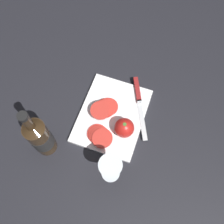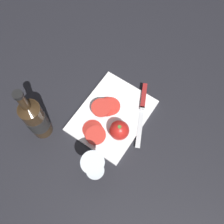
{
  "view_description": "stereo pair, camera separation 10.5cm",
  "coord_description": "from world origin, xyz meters",
  "px_view_note": "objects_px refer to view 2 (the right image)",
  "views": [
    {
      "loc": [
        -0.33,
        -0.17,
        1.01
      ],
      "look_at": [
        0.05,
        -0.03,
        0.05
      ],
      "focal_mm": 42.0,
      "sensor_mm": 36.0,
      "label": 1
    },
    {
      "loc": [
        -0.29,
        -0.26,
        1.01
      ],
      "look_at": [
        0.05,
        -0.03,
        0.05
      ],
      "focal_mm": 42.0,
      "sensor_mm": 36.0,
      "label": 2
    }
  ],
  "objects_px": {
    "knife": "(143,102)",
    "tomato_slice_stack_near": "(106,107)",
    "tomato_slice_stack_far": "(94,132)",
    "whole_tomato": "(119,130)",
    "wine_bottle": "(36,119)",
    "wine_glass": "(93,165)"
  },
  "relations": [
    {
      "from": "wine_glass",
      "to": "knife",
      "type": "distance_m",
      "value": 0.35
    },
    {
      "from": "tomato_slice_stack_near",
      "to": "tomato_slice_stack_far",
      "type": "bearing_deg",
      "value": -169.13
    },
    {
      "from": "knife",
      "to": "tomato_slice_stack_near",
      "type": "xyz_separation_m",
      "value": [
        -0.11,
        0.11,
        0.01
      ]
    },
    {
      "from": "tomato_slice_stack_near",
      "to": "tomato_slice_stack_far",
      "type": "distance_m",
      "value": 0.12
    },
    {
      "from": "tomato_slice_stack_near",
      "to": "knife",
      "type": "bearing_deg",
      "value": -45.58
    },
    {
      "from": "wine_bottle",
      "to": "wine_glass",
      "type": "distance_m",
      "value": 0.27
    },
    {
      "from": "whole_tomato",
      "to": "tomato_slice_stack_near",
      "type": "height_order",
      "value": "whole_tomato"
    },
    {
      "from": "wine_glass",
      "to": "tomato_slice_stack_near",
      "type": "bearing_deg",
      "value": 25.08
    },
    {
      "from": "knife",
      "to": "tomato_slice_stack_far",
      "type": "bearing_deg",
      "value": -47.13
    },
    {
      "from": "wine_glass",
      "to": "tomato_slice_stack_far",
      "type": "distance_m",
      "value": 0.16
    },
    {
      "from": "knife",
      "to": "tomato_slice_stack_near",
      "type": "relative_size",
      "value": 2.25
    },
    {
      "from": "tomato_slice_stack_far",
      "to": "knife",
      "type": "bearing_deg",
      "value": -21.8
    },
    {
      "from": "wine_bottle",
      "to": "knife",
      "type": "distance_m",
      "value": 0.44
    },
    {
      "from": "wine_bottle",
      "to": "whole_tomato",
      "type": "relative_size",
      "value": 4.06
    },
    {
      "from": "knife",
      "to": "wine_bottle",
      "type": "bearing_deg",
      "value": -65.78
    },
    {
      "from": "whole_tomato",
      "to": "tomato_slice_stack_far",
      "type": "bearing_deg",
      "value": 123.89
    },
    {
      "from": "wine_bottle",
      "to": "knife",
      "type": "height_order",
      "value": "wine_bottle"
    },
    {
      "from": "wine_bottle",
      "to": "whole_tomato",
      "type": "bearing_deg",
      "value": -60.09
    },
    {
      "from": "tomato_slice_stack_near",
      "to": "wine_bottle",
      "type": "bearing_deg",
      "value": 142.53
    },
    {
      "from": "wine_glass",
      "to": "whole_tomato",
      "type": "xyz_separation_m",
      "value": [
        0.17,
        0.0,
        -0.05
      ]
    },
    {
      "from": "whole_tomato",
      "to": "knife",
      "type": "xyz_separation_m",
      "value": [
        0.17,
        -0.01,
        -0.03
      ]
    },
    {
      "from": "knife",
      "to": "whole_tomato",
      "type": "bearing_deg",
      "value": -27.85
    }
  ]
}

